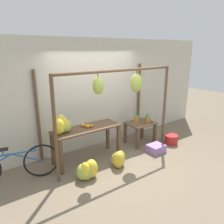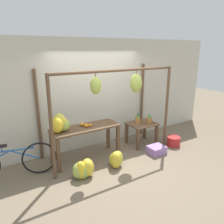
# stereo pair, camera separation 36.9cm
# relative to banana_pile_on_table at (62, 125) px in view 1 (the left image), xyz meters

# --- Properties ---
(ground_plane) EXTENTS (20.00, 20.00, 0.00)m
(ground_plane) POSITION_rel_banana_pile_on_table_xyz_m (1.19, -0.71, -0.98)
(ground_plane) COLOR #756651
(shop_wall_back) EXTENTS (8.00, 0.08, 2.80)m
(shop_wall_back) POSITION_rel_banana_pile_on_table_xyz_m (1.19, 0.63, 0.42)
(shop_wall_back) COLOR beige
(shop_wall_back) RESTS_ON ground_plane
(stall_awning) EXTENTS (3.10, 1.16, 2.12)m
(stall_awning) POSITION_rel_banana_pile_on_table_xyz_m (1.24, -0.25, 0.55)
(stall_awning) COLOR brown
(stall_awning) RESTS_ON ground_plane
(display_table_main) EXTENTS (1.59, 0.56, 0.81)m
(display_table_main) POSITION_rel_banana_pile_on_table_xyz_m (0.57, -0.04, -0.31)
(display_table_main) COLOR brown
(display_table_main) RESTS_ON ground_plane
(display_table_side) EXTENTS (0.74, 0.60, 0.61)m
(display_table_side) POSITION_rel_banana_pile_on_table_xyz_m (2.23, -0.06, -0.51)
(display_table_side) COLOR brown
(display_table_side) RESTS_ON ground_plane
(banana_pile_on_table) EXTENTS (0.49, 0.50, 0.38)m
(banana_pile_on_table) POSITION_rel_banana_pile_on_table_xyz_m (0.00, 0.00, 0.00)
(banana_pile_on_table) COLOR #9EB247
(banana_pile_on_table) RESTS_ON display_table_main
(orange_pile) EXTENTS (0.24, 0.22, 0.09)m
(orange_pile) POSITION_rel_banana_pile_on_table_xyz_m (0.58, -0.02, -0.13)
(orange_pile) COLOR orange
(orange_pile) RESTS_ON display_table_main
(pineapple_cluster) EXTENTS (0.36, 0.36, 0.30)m
(pineapple_cluster) POSITION_rel_banana_pile_on_table_xyz_m (2.29, -0.11, -0.25)
(pineapple_cluster) COLOR #B27F38
(pineapple_cluster) RESTS_ON display_table_side
(banana_pile_ground_left) EXTENTS (0.56, 0.41, 0.39)m
(banana_pile_ground_left) POSITION_rel_banana_pile_on_table_xyz_m (0.16, -0.72, -0.80)
(banana_pile_ground_left) COLOR gold
(banana_pile_ground_left) RESTS_ON ground_plane
(banana_pile_ground_right) EXTENTS (0.37, 0.41, 0.39)m
(banana_pile_ground_right) POSITION_rel_banana_pile_on_table_xyz_m (0.97, -0.72, -0.80)
(banana_pile_ground_right) COLOR gold
(banana_pile_ground_right) RESTS_ON ground_plane
(fruit_crate_white) EXTENTS (0.41, 0.35, 0.19)m
(fruit_crate_white) POSITION_rel_banana_pile_on_table_xyz_m (2.18, -0.71, -0.88)
(fruit_crate_white) COLOR #9970B7
(fruit_crate_white) RESTS_ON ground_plane
(blue_bucket) EXTENTS (0.36, 0.36, 0.25)m
(blue_bucket) POSITION_rel_banana_pile_on_table_xyz_m (2.90, -0.61, -0.85)
(blue_bucket) COLOR #AD2323
(blue_bucket) RESTS_ON ground_plane
(parked_bicycle) EXTENTS (1.74, 0.45, 0.74)m
(parked_bicycle) POSITION_rel_banana_pile_on_table_xyz_m (-1.05, 0.02, -0.61)
(parked_bicycle) COLOR black
(parked_bicycle) RESTS_ON ground_plane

